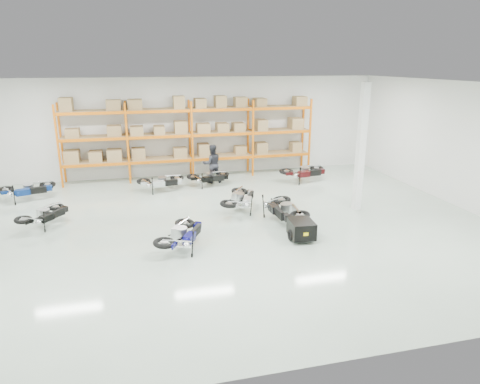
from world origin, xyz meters
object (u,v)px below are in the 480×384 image
object	(u,v)px
moto_touring_right	(284,205)
moto_back_c	(209,175)
trailer	(301,229)
moto_silver_left	(241,195)
moto_back_b	(161,179)
moto_blue_centre	(182,230)
moto_back_d	(304,169)
moto_back_a	(27,186)
person_back	(212,164)
moto_black_far_left	(44,211)

from	to	relation	value
moto_touring_right	moto_back_c	size ratio (longest dim) A/B	1.19
moto_touring_right	trailer	distance (m)	1.62
moto_silver_left	moto_back_b	xyz separation A→B (m)	(-2.60, 3.14, -0.05)
moto_blue_centre	moto_touring_right	distance (m)	3.77
moto_touring_right	moto_back_d	xyz separation A→B (m)	(2.58, 4.58, -0.01)
moto_blue_centre	moto_back_b	bearing A→B (deg)	-59.86
moto_back_a	moto_back_d	size ratio (longest dim) A/B	0.95
trailer	person_back	size ratio (longest dim) A/B	0.85
trailer	person_back	bearing A→B (deg)	105.81
moto_touring_right	moto_silver_left	bearing A→B (deg)	125.34
moto_black_far_left	moto_back_a	distance (m)	3.32
moto_black_far_left	moto_touring_right	size ratio (longest dim) A/B	0.84
moto_silver_left	person_back	bearing A→B (deg)	-57.61
moto_silver_left	moto_back_c	bearing A→B (deg)	-53.57
moto_black_far_left	moto_back_b	bearing A→B (deg)	-104.92
moto_black_far_left	moto_touring_right	distance (m)	7.82
moto_back_a	moto_back_c	xyz separation A→B (m)	(7.18, 0.28, -0.05)
trailer	moto_back_a	xyz separation A→B (m)	(-8.84, 6.20, 0.19)
trailer	moto_silver_left	bearing A→B (deg)	113.97
moto_back_b	person_back	xyz separation A→B (m)	(2.26, 0.73, 0.34)
moto_back_a	moto_back_d	world-z (taller)	moto_back_d
moto_back_c	person_back	xyz separation A→B (m)	(0.20, 0.45, 0.36)
moto_touring_right	trailer	size ratio (longest dim) A/B	1.32
trailer	moto_back_c	size ratio (longest dim) A/B	0.90
moto_silver_left	moto_back_d	distance (m)	4.83
moto_back_b	moto_back_d	xyz separation A→B (m)	(6.29, -0.03, 0.06)
moto_black_far_left	moto_touring_right	xyz separation A→B (m)	(7.68, -1.49, 0.10)
moto_back_c	person_back	bearing A→B (deg)	-30.69
moto_black_far_left	moto_touring_right	world-z (taller)	moto_touring_right
moto_black_far_left	person_back	xyz separation A→B (m)	(6.22, 3.85, 0.37)
moto_touring_right	person_back	xyz separation A→B (m)	(-1.46, 5.34, 0.27)
moto_back_a	person_back	bearing A→B (deg)	-100.38
moto_silver_left	moto_back_c	distance (m)	3.46
moto_blue_centre	moto_touring_right	size ratio (longest dim) A/B	0.94
trailer	moto_back_b	size ratio (longest dim) A/B	0.87
moto_blue_centre	moto_back_d	xyz separation A→B (m)	(6.10, 5.92, 0.02)
moto_silver_left	moto_back_c	xyz separation A→B (m)	(-0.54, 3.42, -0.07)
moto_silver_left	moto_back_d	size ratio (longest dim) A/B	0.98
trailer	moto_back_d	bearing A→B (deg)	71.30
moto_blue_centre	moto_black_far_left	bearing A→B (deg)	-6.05
moto_silver_left	trailer	xyz separation A→B (m)	(1.12, -3.07, -0.21)
moto_black_far_left	moto_back_c	xyz separation A→B (m)	(6.01, 3.40, 0.00)
moto_blue_centre	trailer	distance (m)	3.54
moto_silver_left	moto_touring_right	distance (m)	1.85
moto_silver_left	moto_back_d	bearing A→B (deg)	-112.57
moto_touring_right	moto_back_a	xyz separation A→B (m)	(-8.84, 4.60, -0.04)
trailer	moto_back_d	world-z (taller)	moto_back_d
moto_back_d	trailer	bearing A→B (deg)	149.00
moto_blue_centre	moto_back_c	xyz separation A→B (m)	(1.86, 6.23, -0.06)
moto_black_far_left	moto_back_c	bearing A→B (deg)	-113.68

